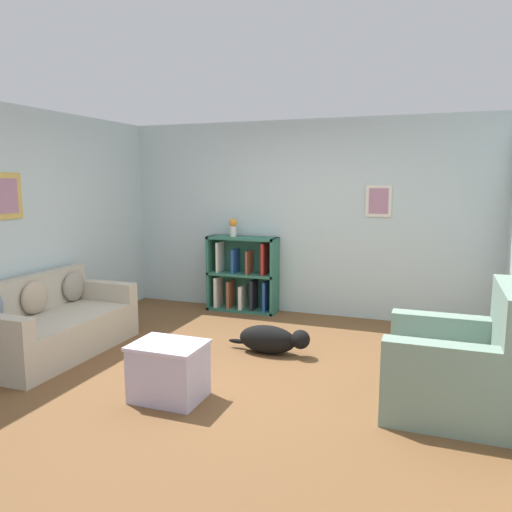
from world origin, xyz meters
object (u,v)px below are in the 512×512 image
(coffee_table, at_px, (169,369))
(bookshelf, at_px, (243,276))
(dog, at_px, (272,339))
(recliner_chair, at_px, (459,368))
(vase, at_px, (233,226))
(couch, at_px, (50,325))

(coffee_table, bearing_deg, bookshelf, 99.31)
(bookshelf, xyz_separation_m, dog, (0.93, -1.54, -0.33))
(recliner_chair, height_order, vase, vase)
(bookshelf, height_order, vase, vase)
(bookshelf, xyz_separation_m, coffee_table, (0.47, -2.87, -0.23))
(vase, bearing_deg, recliner_chair, -38.18)
(couch, xyz_separation_m, dog, (2.20, 0.78, -0.15))
(couch, bearing_deg, coffee_table, -17.74)
(couch, xyz_separation_m, recliner_chair, (4.00, 0.04, 0.05))
(recliner_chair, distance_m, dog, 1.95)
(recliner_chair, relative_size, vase, 4.14)
(vase, bearing_deg, couch, -116.37)
(bookshelf, bearing_deg, vase, -170.42)
(dog, bearing_deg, vase, 125.07)
(recliner_chair, relative_size, dog, 1.12)
(dog, bearing_deg, coffee_table, -109.07)
(couch, relative_size, vase, 6.96)
(bookshelf, relative_size, coffee_table, 1.76)
(dog, relative_size, vase, 3.69)
(couch, distance_m, bookshelf, 2.65)
(coffee_table, xyz_separation_m, vase, (-0.61, 2.85, 0.93))
(couch, relative_size, bookshelf, 1.67)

